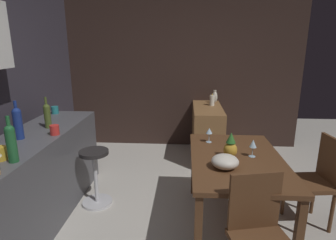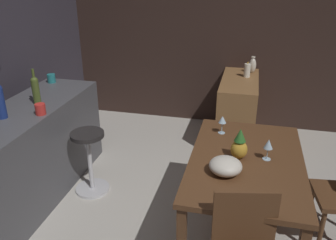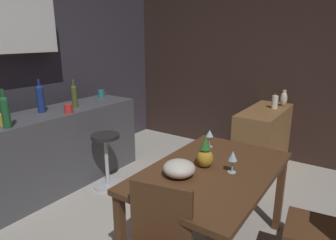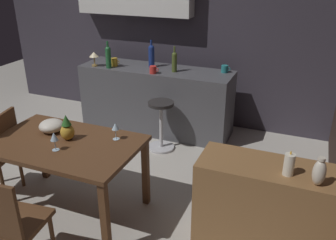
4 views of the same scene
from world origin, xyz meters
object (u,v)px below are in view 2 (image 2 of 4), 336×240
wine_bottle_olive (36,89)px  pillar_candle_tall (247,70)px  dining_table (246,169)px  cup_teal (51,78)px  wine_glass_left (222,120)px  pineapple_centerpiece (239,146)px  fruit_bowl (226,166)px  cup_red (40,109)px  sideboard_cabinet (237,110)px  bar_stool (90,160)px  vase_ceramic_ivory (252,65)px  wine_glass_right (268,145)px

wine_bottle_olive → pillar_candle_tall: size_ratio=1.74×
dining_table → cup_teal: 2.37m
wine_glass_left → pillar_candle_tall: bearing=-6.1°
wine_glass_left → pineapple_centerpiece: (-0.40, -0.17, -0.02)m
fruit_bowl → cup_red: cup_red is taller
sideboard_cabinet → bar_stool: bearing=137.9°
dining_table → wine_bottle_olive: wine_bottle_olive is taller
pineapple_centerpiece → vase_ceramic_ivory: 2.11m
dining_table → pillar_candle_tall: bearing=2.1°
wine_glass_left → vase_ceramic_ivory: (1.71, -0.22, 0.06)m
cup_red → pillar_candle_tall: size_ratio=0.64×
sideboard_cabinet → wine_glass_left: (-1.39, 0.09, 0.45)m
pillar_candle_tall → bar_stool: bearing=138.6°
wine_bottle_olive → pillar_candle_tall: 2.48m
dining_table → pineapple_centerpiece: bearing=89.3°
bar_stool → pineapple_centerpiece: 1.53m
wine_bottle_olive → pillar_candle_tall: wine_bottle_olive is taller
dining_table → wine_bottle_olive: (0.31, 1.95, 0.39)m
dining_table → bar_stool: (0.31, 1.48, -0.31)m
sideboard_cabinet → wine_glass_left: bearing=176.4°
bar_stool → fruit_bowl: fruit_bowl is taller
cup_red → pineapple_centerpiece: bearing=-92.7°
pineapple_centerpiece → wine_bottle_olive: bearing=80.8°
wine_glass_left → wine_bottle_olive: size_ratio=0.48×
sideboard_cabinet → vase_ceramic_ivory: (0.32, -0.13, 0.51)m
pineapple_centerpiece → wine_bottle_olive: 1.92m
fruit_bowl → cup_red: 1.67m
pineapple_centerpiece → vase_ceramic_ivory: size_ratio=1.13×
wine_bottle_olive → cup_red: bearing=-142.1°
sideboard_cabinet → cup_red: 2.43m
cup_teal → vase_ceramic_ivory: 2.46m
sideboard_cabinet → wine_glass_left: size_ratio=6.86×
dining_table → wine_glass_left: (0.41, 0.23, 0.21)m
dining_table → wine_glass_right: bearing=-79.5°
wine_bottle_olive → sideboard_cabinet: bearing=-50.5°
wine_glass_left → cup_teal: cup_teal is taller
dining_table → pillar_candle_tall: 1.93m
dining_table → bar_stool: 1.54m
wine_glass_left → pineapple_centerpiece: pineapple_centerpiece is taller
bar_stool → wine_glass_left: 1.35m
pineapple_centerpiece → wine_bottle_olive: (0.31, 1.88, 0.20)m
wine_glass_right → pineapple_centerpiece: size_ratio=0.69×
dining_table → pillar_candle_tall: (1.91, 0.07, 0.25)m
sideboard_cabinet → wine_bottle_olive: (-1.49, 1.81, 0.63)m
cup_red → pillar_candle_tall: pillar_candle_tall is taller
sideboard_cabinet → cup_teal: (-0.87, 2.02, 0.54)m
sideboard_cabinet → pillar_candle_tall: bearing=-31.3°
wine_glass_right → wine_glass_left: bearing=44.9°
bar_stool → pillar_candle_tall: (1.60, -1.41, 0.56)m
pineapple_centerpiece → dining_table: bearing=-90.7°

